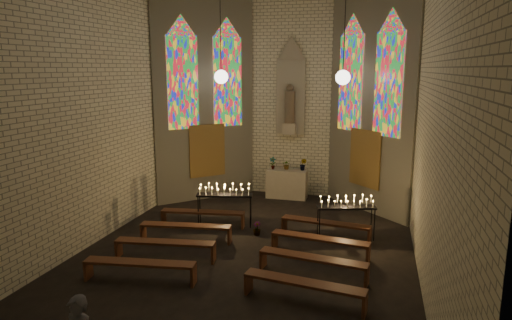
{
  "coord_description": "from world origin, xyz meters",
  "views": [
    {
      "loc": [
        2.97,
        -9.76,
        4.47
      ],
      "look_at": [
        -0.11,
        1.69,
        2.08
      ],
      "focal_mm": 32.0,
      "sensor_mm": 36.0,
      "label": 1
    }
  ],
  "objects_px": {
    "aisle_flower_pot": "(257,229)",
    "votive_stand_left": "(225,192)",
    "votive_stand_right": "(346,204)",
    "altar": "(287,184)"
  },
  "relations": [
    {
      "from": "votive_stand_left",
      "to": "votive_stand_right",
      "type": "distance_m",
      "value": 3.45
    },
    {
      "from": "aisle_flower_pot",
      "to": "votive_stand_right",
      "type": "xyz_separation_m",
      "value": [
        2.35,
        0.31,
        0.79
      ]
    },
    {
      "from": "aisle_flower_pot",
      "to": "votive_stand_left",
      "type": "distance_m",
      "value": 1.45
    },
    {
      "from": "altar",
      "to": "votive_stand_left",
      "type": "bearing_deg",
      "value": -109.33
    },
    {
      "from": "altar",
      "to": "votive_stand_left",
      "type": "height_order",
      "value": "votive_stand_left"
    },
    {
      "from": "aisle_flower_pot",
      "to": "votive_stand_left",
      "type": "height_order",
      "value": "votive_stand_left"
    },
    {
      "from": "altar",
      "to": "votive_stand_right",
      "type": "height_order",
      "value": "votive_stand_right"
    },
    {
      "from": "votive_stand_right",
      "to": "aisle_flower_pot",
      "type": "bearing_deg",
      "value": 170.81
    },
    {
      "from": "altar",
      "to": "aisle_flower_pot",
      "type": "height_order",
      "value": "altar"
    },
    {
      "from": "votive_stand_left",
      "to": "votive_stand_right",
      "type": "relative_size",
      "value": 1.03
    }
  ]
}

